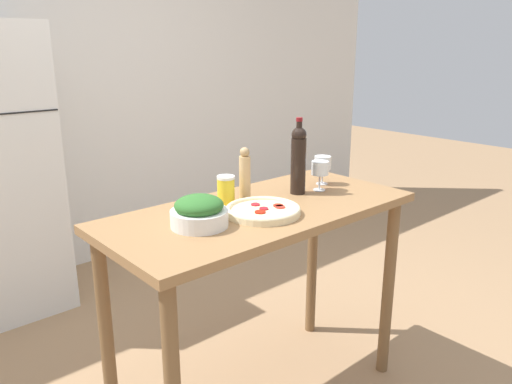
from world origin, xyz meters
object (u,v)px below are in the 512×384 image
wine_bottle (298,159)px  homemade_pizza (263,210)px  wine_glass_far (323,164)px  pepper_mill (245,174)px  salad_bowl (199,212)px  wine_glass_near (320,169)px  salt_canister (226,190)px

wine_bottle → homemade_pizza: size_ratio=1.15×
wine_glass_far → pepper_mill: 0.44m
wine_bottle → salad_bowl: wine_bottle is taller
wine_glass_far → homemade_pizza: size_ratio=0.46×
homemade_pizza → wine_glass_far: bearing=15.7°
salad_bowl → homemade_pizza: bearing=-11.6°
wine_glass_near → salt_canister: bearing=163.4°
pepper_mill → homemade_pizza: (-0.08, -0.21, -0.09)m
pepper_mill → wine_glass_far: bearing=-8.5°
wine_glass_far → salad_bowl: 0.80m
wine_glass_far → salt_canister: wine_glass_far is taller
wine_bottle → wine_glass_near: 0.13m
salad_bowl → salt_canister: size_ratio=1.81×
salad_bowl → wine_glass_far: bearing=6.5°
wine_glass_near → salt_canister: 0.47m
wine_glass_far → salt_canister: size_ratio=1.16×
wine_bottle → wine_glass_far: wine_bottle is taller
wine_glass_far → homemade_pizza: wine_glass_far is taller
salad_bowl → pepper_mill: bearing=23.8°
homemade_pizza → salt_canister: (-0.02, 0.22, 0.04)m
wine_bottle → salt_canister: size_ratio=2.90×
wine_glass_near → salad_bowl: wine_glass_near is taller
wine_glass_near → pepper_mill: (-0.35, 0.13, 0.01)m
wine_glass_near → wine_bottle: bearing=163.7°
wine_glass_near → wine_glass_far: same height
wine_bottle → pepper_mill: bearing=157.7°
wine_glass_near → wine_glass_far: size_ratio=1.00×
wine_bottle → wine_glass_near: bearing=-16.3°
wine_bottle → salt_canister: wine_bottle is taller
wine_bottle → wine_glass_far: size_ratio=2.49×
wine_glass_near → wine_glass_far: 0.11m
wine_bottle → salad_bowl: (-0.59, -0.06, -0.11)m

